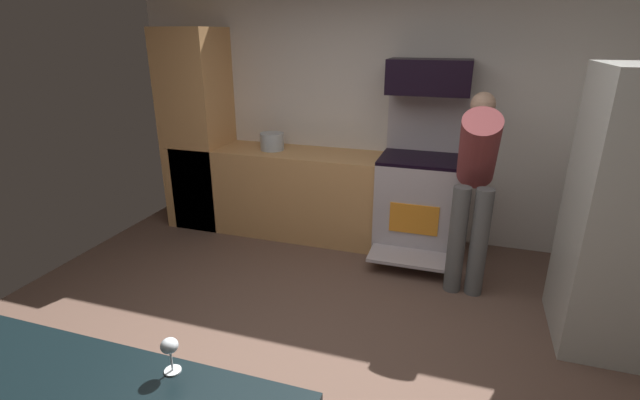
{
  "coord_description": "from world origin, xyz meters",
  "views": [
    {
      "loc": [
        0.87,
        -2.25,
        2.04
      ],
      "look_at": [
        0.04,
        0.3,
        1.05
      ],
      "focal_mm": 25.45,
      "sensor_mm": 36.0,
      "label": 1
    }
  ],
  "objects_px": {
    "person_cook": "(475,178)",
    "stock_pot": "(272,141)",
    "oven_range": "(418,201)",
    "microwave": "(429,77)",
    "wine_glass_near": "(170,348)"
  },
  "relations": [
    {
      "from": "stock_pot",
      "to": "person_cook",
      "type": "bearing_deg",
      "value": -15.53
    },
    {
      "from": "microwave",
      "to": "person_cook",
      "type": "height_order",
      "value": "microwave"
    },
    {
      "from": "microwave",
      "to": "wine_glass_near",
      "type": "relative_size",
      "value": 5.34
    },
    {
      "from": "stock_pot",
      "to": "microwave",
      "type": "bearing_deg",
      "value": 2.99
    },
    {
      "from": "person_cook",
      "to": "stock_pot",
      "type": "xyz_separation_m",
      "value": [
        -2.01,
        0.56,
        0.04
      ]
    },
    {
      "from": "microwave",
      "to": "wine_glass_near",
      "type": "bearing_deg",
      "value": -99.53
    },
    {
      "from": "person_cook",
      "to": "oven_range",
      "type": "bearing_deg",
      "value": 131.17
    },
    {
      "from": "microwave",
      "to": "stock_pot",
      "type": "distance_m",
      "value": 1.68
    },
    {
      "from": "microwave",
      "to": "person_cook",
      "type": "relative_size",
      "value": 0.46
    },
    {
      "from": "person_cook",
      "to": "microwave",
      "type": "bearing_deg",
      "value": 126.75
    },
    {
      "from": "person_cook",
      "to": "stock_pot",
      "type": "distance_m",
      "value": 2.08
    },
    {
      "from": "wine_glass_near",
      "to": "microwave",
      "type": "bearing_deg",
      "value": 80.47
    },
    {
      "from": "person_cook",
      "to": "stock_pot",
      "type": "bearing_deg",
      "value": 164.47
    },
    {
      "from": "stock_pot",
      "to": "wine_glass_near",
      "type": "bearing_deg",
      "value": -72.54
    },
    {
      "from": "oven_range",
      "to": "microwave",
      "type": "xyz_separation_m",
      "value": [
        0.0,
        0.09,
        1.16
      ]
    }
  ]
}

